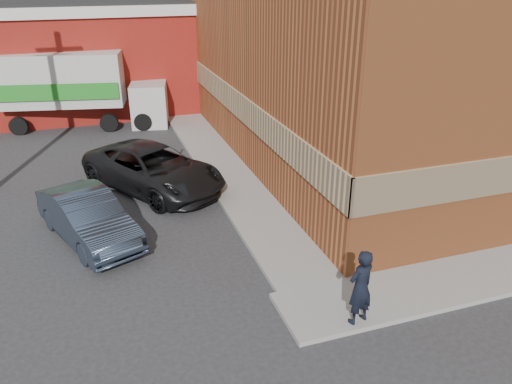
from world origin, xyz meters
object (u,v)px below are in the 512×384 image
object	(u,v)px
suv_a	(153,169)
box_truck	(79,85)
sedan	(88,217)
brick_building	(403,33)
man	(361,287)
warehouse	(42,57)

from	to	relation	value
suv_a	box_truck	size ratio (longest dim) A/B	0.73
sedan	brick_building	bearing A→B (deg)	-1.10
man	sedan	bearing A→B (deg)	-62.73
box_truck	brick_building	bearing A→B (deg)	-16.74
man	box_truck	bearing A→B (deg)	-88.66
brick_building	box_truck	distance (m)	14.77
warehouse	man	world-z (taller)	warehouse
man	brick_building	bearing A→B (deg)	-141.05
suv_a	box_truck	bearing A→B (deg)	72.89
suv_a	box_truck	distance (m)	9.00
warehouse	suv_a	xyz separation A→B (m)	(3.87, -12.78, -2.05)
box_truck	warehouse	bearing A→B (deg)	123.64
man	box_truck	distance (m)	18.22
man	sedan	xyz separation A→B (m)	(-5.34, 5.77, -0.29)
brick_building	suv_a	world-z (taller)	brick_building
sedan	box_truck	bearing A→B (deg)	68.22
brick_building	sedan	world-z (taller)	brick_building
man	warehouse	bearing A→B (deg)	-87.61
brick_building	man	distance (m)	13.48
man	sedan	size ratio (longest dim) A/B	0.41
warehouse	box_truck	world-z (taller)	warehouse
warehouse	man	distance (m)	22.72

